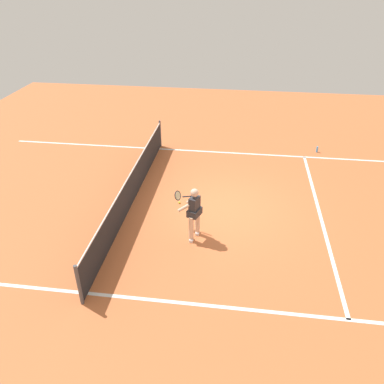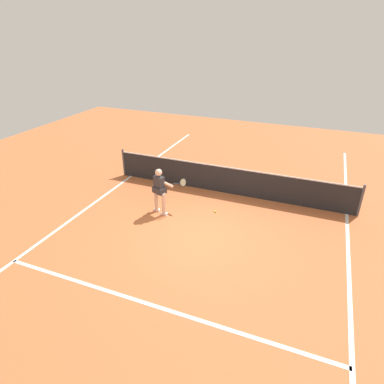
{
  "view_description": "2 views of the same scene",
  "coord_description": "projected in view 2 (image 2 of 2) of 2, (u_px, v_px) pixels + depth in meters",
  "views": [
    {
      "loc": [
        -10.06,
        -0.34,
        6.55
      ],
      "look_at": [
        -0.51,
        0.93,
        0.79
      ],
      "focal_mm": 35.84,
      "sensor_mm": 36.0,
      "label": 1
    },
    {
      "loc": [
        2.81,
        -7.53,
        5.49
      ],
      "look_at": [
        -0.47,
        0.62,
        1.03
      ],
      "focal_mm": 30.82,
      "sensor_mm": 36.0,
      "label": 2
    }
  ],
  "objects": [
    {
      "name": "sideline_left_marking",
      "position": [
        86.0,
        209.0,
        10.99
      ],
      "size": [
        0.1,
        18.06,
        0.01
      ],
      "primitive_type": "cube",
      "color": "white",
      "rests_on": "ground"
    },
    {
      "name": "ground_plane",
      "position": [
        199.0,
        235.0,
        9.65
      ],
      "size": [
        26.08,
        26.08,
        0.0
      ],
      "primitive_type": "plane",
      "color": "#C66638"
    },
    {
      "name": "service_line_marking",
      "position": [
        152.0,
        305.0,
        7.23
      ],
      "size": [
        8.09,
        0.1,
        0.01
      ],
      "primitive_type": "cube",
      "color": "white",
      "rests_on": "ground"
    },
    {
      "name": "tennis_ball_near",
      "position": [
        216.0,
        212.0,
        10.78
      ],
      "size": [
        0.07,
        0.07,
        0.07
      ],
      "primitive_type": "sphere",
      "color": "#D1E533",
      "rests_on": "ground"
    },
    {
      "name": "sideline_right_marking",
      "position": [
        349.0,
        269.0,
        8.3
      ],
      "size": [
        0.1,
        18.06,
        0.01
      ],
      "primitive_type": "cube",
      "color": "white",
      "rests_on": "ground"
    },
    {
      "name": "tennis_player",
      "position": [
        160.0,
        189.0,
        10.41
      ],
      "size": [
        1.0,
        0.86,
        1.55
      ],
      "color": "beige",
      "rests_on": "ground"
    },
    {
      "name": "court_net",
      "position": [
        228.0,
        180.0,
        11.81
      ],
      "size": [
        8.77,
        0.08,
        1.11
      ],
      "color": "#4C4C51",
      "rests_on": "ground"
    }
  ]
}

